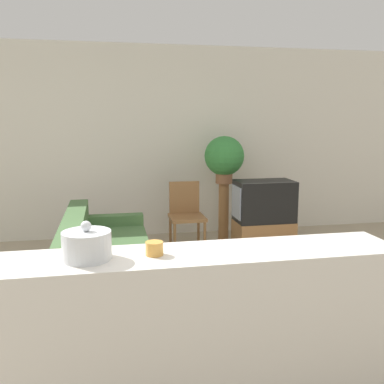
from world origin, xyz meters
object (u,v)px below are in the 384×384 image
object	(u,v)px
potted_plant	(224,157)
decorative_bowl	(87,245)
television	(264,201)
couch	(105,263)
wooden_chair	(186,212)

from	to	relation	value
potted_plant	decorative_bowl	world-z (taller)	potted_plant
television	decorative_bowl	world-z (taller)	decorative_bowl
couch	television	world-z (taller)	television
television	potted_plant	world-z (taller)	potted_plant
couch	potted_plant	distance (m)	2.37
potted_plant	decorative_bowl	distance (m)	3.80
couch	potted_plant	size ratio (longest dim) A/B	3.01
wooden_chair	potted_plant	world-z (taller)	potted_plant
wooden_chair	couch	bearing A→B (deg)	-131.35
couch	television	size ratio (longest dim) A/B	2.66
television	wooden_chair	bearing A→B (deg)	160.06
couch	wooden_chair	distance (m)	1.58
potted_plant	decorative_bowl	xyz separation A→B (m)	(-1.68, -3.41, -0.13)
wooden_chair	potted_plant	distance (m)	0.95
couch	television	distance (m)	2.17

